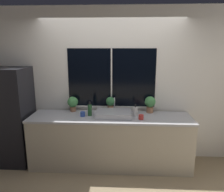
% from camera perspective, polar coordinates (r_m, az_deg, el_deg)
% --- Properties ---
extents(ground_plane, '(14.00, 14.00, 0.00)m').
position_cam_1_polar(ground_plane, '(3.76, -0.74, -19.87)').
color(ground_plane, '#937F60').
extents(wall_back, '(8.00, 0.09, 2.70)m').
position_cam_1_polar(wall_back, '(3.93, -0.10, 2.94)').
color(wall_back, silver).
rests_on(wall_back, ground_plane).
extents(wall_left, '(0.06, 7.00, 2.70)m').
position_cam_1_polar(wall_left, '(5.37, -26.03, 4.35)').
color(wall_left, silver).
rests_on(wall_left, ground_plane).
extents(counter, '(2.71, 0.67, 0.89)m').
position_cam_1_polar(counter, '(3.83, -0.43, -11.63)').
color(counter, '#B2A893').
rests_on(counter, ground_plane).
extents(refrigerator, '(0.71, 0.64, 1.68)m').
position_cam_1_polar(refrigerator, '(4.20, -25.18, -4.84)').
color(refrigerator, black).
rests_on(refrigerator, ground_plane).
extents(sink, '(0.59, 0.46, 0.27)m').
position_cam_1_polar(sink, '(3.65, 0.45, -4.64)').
color(sink, '#ADADB2').
rests_on(sink, counter).
extents(potted_plant_left, '(0.19, 0.19, 0.27)m').
position_cam_1_polar(potted_plant_left, '(3.96, -10.21, -1.73)').
color(potted_plant_left, '#9E6B4C').
rests_on(potted_plant_left, counter).
extents(potted_plant_center, '(0.16, 0.16, 0.27)m').
position_cam_1_polar(potted_plant_center, '(3.86, -0.40, -1.85)').
color(potted_plant_center, '#9E6B4C').
rests_on(potted_plant_center, counter).
extents(potted_plant_right, '(0.19, 0.19, 0.29)m').
position_cam_1_polar(potted_plant_right, '(3.88, 9.93, -1.84)').
color(potted_plant_right, '#9E6B4C').
rests_on(potted_plant_right, counter).
extents(soap_bottle, '(0.06, 0.06, 0.20)m').
position_cam_1_polar(soap_bottle, '(3.67, 6.10, -4.00)').
color(soap_bottle, white).
rests_on(soap_bottle, counter).
extents(bottle_tall, '(0.07, 0.07, 0.25)m').
position_cam_1_polar(bottle_tall, '(3.69, -5.83, -3.59)').
color(bottle_tall, '#235128').
rests_on(bottle_tall, counter).
extents(mug_blue, '(0.08, 0.08, 0.08)m').
position_cam_1_polar(mug_blue, '(3.69, -7.69, -4.71)').
color(mug_blue, '#3351AD').
rests_on(mug_blue, counter).
extents(mug_red, '(0.08, 0.08, 0.08)m').
position_cam_1_polar(mug_red, '(3.54, 7.59, -5.48)').
color(mug_red, '#B72D28').
rests_on(mug_red, counter).
extents(mug_white, '(0.08, 0.08, 0.10)m').
position_cam_1_polar(mug_white, '(3.82, 6.10, -3.81)').
color(mug_white, white).
rests_on(mug_white, counter).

